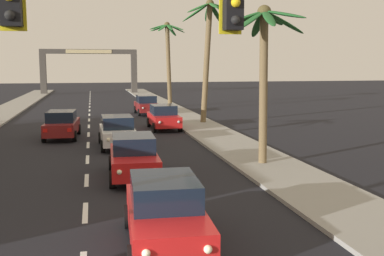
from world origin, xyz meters
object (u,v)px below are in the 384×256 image
(palm_right_third, at_px, (208,40))
(traffic_signal_mast, at_px, (235,37))
(sedan_lead_at_stop_bar, at_px, (165,212))
(sedan_oncoming_far, at_px, (62,124))
(sedan_parked_nearest_kerb, at_px, (164,117))
(sedan_parked_mid_kerb, at_px, (146,105))
(town_gateway_arch, at_px, (89,65))
(sedan_fifth_in_queue, at_px, (118,131))
(sedan_third_in_queue, at_px, (134,156))
(palm_right_farthest, at_px, (168,49))
(palm_right_second, at_px, (263,50))

(palm_right_third, bearing_deg, traffic_signal_mast, -103.22)
(sedan_lead_at_stop_bar, relative_size, sedan_oncoming_far, 1.00)
(sedan_parked_nearest_kerb, bearing_deg, sedan_parked_mid_kerb, 90.02)
(sedan_lead_at_stop_bar, relative_size, palm_right_third, 0.49)
(sedan_lead_at_stop_bar, bearing_deg, town_gateway_arch, 91.83)
(traffic_signal_mast, distance_m, sedan_fifth_in_queue, 17.40)
(sedan_oncoming_far, height_order, town_gateway_arch, town_gateway_arch)
(sedan_third_in_queue, bearing_deg, palm_right_third, 65.87)
(traffic_signal_mast, relative_size, sedan_parked_mid_kerb, 2.50)
(traffic_signal_mast, height_order, town_gateway_arch, town_gateway_arch)
(palm_right_third, xyz_separation_m, palm_right_farthest, (-0.61, 14.61, -0.26))
(traffic_signal_mast, distance_m, sedan_oncoming_far, 21.43)
(sedan_fifth_in_queue, bearing_deg, palm_right_third, 49.70)
(sedan_lead_at_stop_bar, height_order, sedan_parked_mid_kerb, same)
(sedan_third_in_queue, relative_size, sedan_parked_nearest_kerb, 1.01)
(sedan_parked_mid_kerb, bearing_deg, palm_right_farthest, 65.13)
(traffic_signal_mast, height_order, palm_right_farthest, palm_right_farthest)
(palm_right_third, bearing_deg, palm_right_farthest, 92.41)
(palm_right_farthest, relative_size, town_gateway_arch, 0.61)
(sedan_parked_nearest_kerb, xyz_separation_m, palm_right_farthest, (3.09, 16.80, 5.19))
(sedan_oncoming_far, bearing_deg, sedan_third_in_queue, -72.59)
(sedan_lead_at_stop_bar, bearing_deg, sedan_parked_nearest_kerb, 81.29)
(traffic_signal_mast, relative_size, sedan_fifth_in_queue, 2.51)
(sedan_lead_at_stop_bar, xyz_separation_m, sedan_fifth_in_queue, (-0.38, 14.12, 0.00))
(traffic_signal_mast, relative_size, town_gateway_arch, 0.77)
(sedan_oncoming_far, distance_m, town_gateway_arch, 44.22)
(sedan_lead_at_stop_bar, distance_m, town_gateway_arch, 62.01)
(sedan_parked_nearest_kerb, bearing_deg, palm_right_second, -78.98)
(sedan_fifth_in_queue, relative_size, sedan_parked_mid_kerb, 1.00)
(traffic_signal_mast, height_order, sedan_oncoming_far, traffic_signal_mast)
(traffic_signal_mast, distance_m, palm_right_third, 26.11)
(sedan_oncoming_far, xyz_separation_m, palm_right_second, (9.07, -9.83, 4.22))
(palm_right_second, distance_m, palm_right_third, 14.74)
(traffic_signal_mast, relative_size, sedan_third_in_queue, 2.50)
(sedan_oncoming_far, bearing_deg, sedan_parked_mid_kerb, 62.47)
(sedan_parked_mid_kerb, bearing_deg, town_gateway_arch, 99.26)
(sedan_fifth_in_queue, xyz_separation_m, sedan_oncoming_far, (-3.14, 3.70, 0.00))
(palm_right_second, bearing_deg, sedan_parked_mid_kerb, 96.13)
(traffic_signal_mast, bearing_deg, sedan_parked_nearest_kerb, 84.43)
(palm_right_third, bearing_deg, palm_right_second, -95.00)
(sedan_lead_at_stop_bar, height_order, palm_right_farthest, palm_right_farthest)
(sedan_oncoming_far, distance_m, sedan_parked_nearest_kerb, 7.15)
(town_gateway_arch, bearing_deg, sedan_parked_mid_kerb, -80.74)
(palm_right_farthest, bearing_deg, sedan_fifth_in_queue, -105.93)
(sedan_lead_at_stop_bar, height_order, sedan_oncoming_far, same)
(traffic_signal_mast, bearing_deg, palm_right_third, 76.78)
(sedan_lead_at_stop_bar, xyz_separation_m, sedan_oncoming_far, (-3.52, 17.83, 0.00))
(sedan_fifth_in_queue, bearing_deg, town_gateway_arch, 91.91)
(sedan_third_in_queue, distance_m, sedan_parked_nearest_kerb, 13.78)
(traffic_signal_mast, height_order, sedan_lead_at_stop_bar, traffic_signal_mast)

